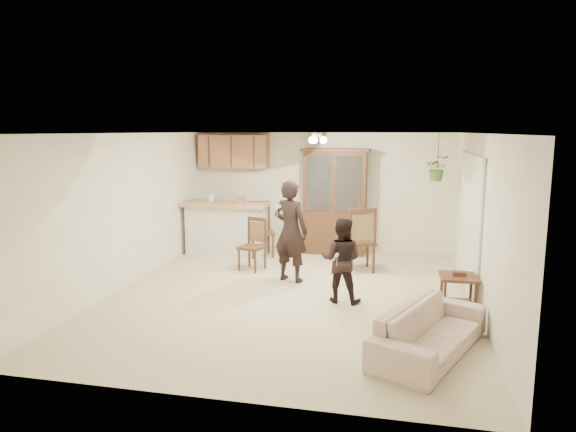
% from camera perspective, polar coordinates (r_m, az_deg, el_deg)
% --- Properties ---
extents(floor, '(6.50, 6.50, 0.00)m').
position_cam_1_polar(floor, '(8.13, 0.28, -8.74)').
color(floor, beige).
rests_on(floor, ground).
extents(ceiling, '(5.50, 6.50, 0.02)m').
position_cam_1_polar(ceiling, '(7.72, 0.30, 9.18)').
color(ceiling, white).
rests_on(ceiling, wall_back).
extents(wall_back, '(5.50, 0.02, 2.50)m').
position_cam_1_polar(wall_back, '(11.00, 3.78, 2.72)').
color(wall_back, white).
rests_on(wall_back, ground).
extents(wall_front, '(5.50, 0.02, 2.50)m').
position_cam_1_polar(wall_front, '(4.77, -7.84, -6.33)').
color(wall_front, white).
rests_on(wall_front, ground).
extents(wall_left, '(0.02, 6.50, 2.50)m').
position_cam_1_polar(wall_left, '(8.81, -17.51, 0.61)').
color(wall_left, white).
rests_on(wall_left, ground).
extents(wall_right, '(0.02, 6.50, 2.50)m').
position_cam_1_polar(wall_right, '(7.75, 20.61, -0.72)').
color(wall_right, white).
rests_on(wall_right, ground).
extents(breakfast_bar, '(1.60, 0.55, 1.00)m').
position_cam_1_polar(breakfast_bar, '(10.68, -6.85, -1.60)').
color(breakfast_bar, silver).
rests_on(breakfast_bar, floor).
extents(bar_top, '(1.75, 0.70, 0.08)m').
position_cam_1_polar(bar_top, '(10.59, -6.91, 1.32)').
color(bar_top, tan).
rests_on(bar_top, breakfast_bar).
extents(upper_cabinets, '(1.50, 0.34, 0.70)m').
position_cam_1_polar(upper_cabinets, '(11.19, -6.05, 7.17)').
color(upper_cabinets, brown).
rests_on(upper_cabinets, wall_back).
extents(vertical_blinds, '(0.06, 2.30, 2.10)m').
position_cam_1_polar(vertical_blinds, '(8.65, 19.44, -0.66)').
color(vertical_blinds, silver).
rests_on(vertical_blinds, wall_right).
extents(ceiling_fixture, '(0.36, 0.36, 0.20)m').
position_cam_1_polar(ceiling_fixture, '(8.86, 3.19, 8.56)').
color(ceiling_fixture, '#FFE9BF').
rests_on(ceiling_fixture, ceiling).
extents(hanging_plant, '(0.43, 0.37, 0.48)m').
position_cam_1_polar(hanging_plant, '(10.00, 16.29, 5.14)').
color(hanging_plant, '#2F5220').
rests_on(hanging_plant, ceiling).
extents(plant_cord, '(0.01, 0.01, 0.65)m').
position_cam_1_polar(plant_cord, '(9.99, 16.37, 7.00)').
color(plant_cord, black).
rests_on(plant_cord, ceiling).
extents(sofa, '(1.43, 2.01, 0.73)m').
position_cam_1_polar(sofa, '(6.21, 15.53, -11.37)').
color(sofa, beige).
rests_on(sofa, floor).
extents(adult, '(0.77, 0.63, 1.80)m').
position_cam_1_polar(adult, '(8.65, 0.29, -1.46)').
color(adult, black).
rests_on(adult, floor).
extents(child, '(0.71, 0.58, 1.35)m').
position_cam_1_polar(child, '(7.68, 5.95, -4.63)').
color(child, black).
rests_on(child, floor).
extents(china_hutch, '(1.39, 0.56, 2.18)m').
position_cam_1_polar(china_hutch, '(10.67, 5.23, 1.55)').
color(china_hutch, '#3A2415').
rests_on(china_hutch, floor).
extents(side_table, '(0.52, 0.52, 0.61)m').
position_cam_1_polar(side_table, '(7.62, 18.36, -8.23)').
color(side_table, '#3A2415').
rests_on(side_table, floor).
extents(chair_bar, '(0.66, 0.66, 1.11)m').
position_cam_1_polar(chair_bar, '(10.50, -3.01, -2.79)').
color(chair_bar, '#3A2415').
rests_on(chair_bar, floor).
extents(chair_hutch_left, '(0.52, 0.52, 0.95)m').
position_cam_1_polar(chair_hutch_left, '(9.50, -4.01, -4.39)').
color(chair_hutch_left, '#3A2415').
rests_on(chair_hutch_left, floor).
extents(chair_hutch_right, '(0.66, 0.66, 1.19)m').
position_cam_1_polar(chair_hutch_right, '(9.50, 7.89, -4.04)').
color(chair_hutch_right, '#3A2415').
rests_on(chair_hutch_right, floor).
extents(controller_adult, '(0.10, 0.16, 0.05)m').
position_cam_1_polar(controller_adult, '(8.24, -1.22, 1.03)').
color(controller_adult, silver).
rests_on(controller_adult, adult).
extents(controller_child, '(0.05, 0.11, 0.03)m').
position_cam_1_polar(controller_child, '(7.37, 5.46, -4.35)').
color(controller_child, silver).
rests_on(controller_child, child).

